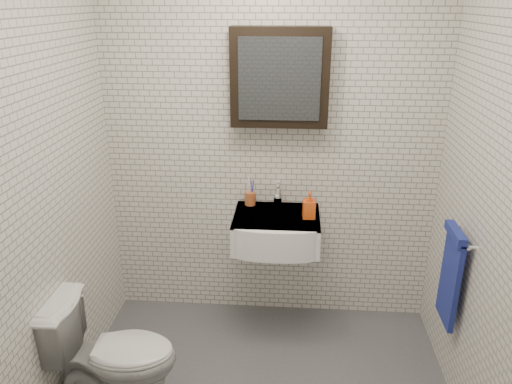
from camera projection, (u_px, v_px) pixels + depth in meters
room_shell at (261, 160)px, 2.26m from camera, size 2.22×2.02×2.51m
washbasin at (276, 231)px, 3.20m from camera, size 0.55×0.50×0.20m
faucet at (278, 197)px, 3.32m from camera, size 0.06×0.20×0.15m
mirror_cabinet at (280, 78)px, 3.04m from camera, size 0.60×0.15×0.60m
towel_rail at (451, 272)px, 2.78m from camera, size 0.09×0.30×0.58m
toothbrush_cup at (250, 198)px, 3.35m from camera, size 0.08×0.08×0.20m
soap_bottle at (309, 205)px, 3.14m from camera, size 0.08×0.08×0.17m
toilet at (113, 355)px, 2.70m from camera, size 0.70×0.41×0.70m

